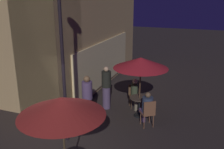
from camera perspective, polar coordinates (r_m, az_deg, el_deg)
ground_plane at (r=8.09m, az=-11.51°, el=-15.88°), size 60.00×60.00×0.00m
street_lamp_near_corner at (r=7.24m, az=-11.52°, el=10.21°), size 0.36×0.36×4.89m
cafe_table_1 at (r=9.56m, az=6.21°, el=-6.36°), size 0.72×0.72×0.76m
patio_umbrella_0 at (r=5.68m, az=-11.34°, el=-7.18°), size 1.97×1.97×2.30m
patio_umbrella_1 at (r=9.05m, az=6.53°, el=2.57°), size 1.99×1.99×2.30m
cafe_chair_0 at (r=10.33m, az=5.03°, el=-4.34°), size 0.59×0.59×0.92m
cafe_chair_1 at (r=8.81m, az=8.24°, el=-8.28°), size 0.59×0.59×1.00m
patron_seated_0 at (r=10.15m, az=5.24°, el=-3.99°), size 0.51×0.44×1.23m
patron_seated_1 at (r=8.88m, az=7.92°, el=-7.19°), size 0.56×0.53×1.26m
patron_standing_2 at (r=8.93m, az=-5.59°, el=-5.70°), size 0.36×0.36×1.78m
patron_standing_3 at (r=10.04m, az=-1.28°, el=-3.02°), size 0.37×0.37×1.75m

